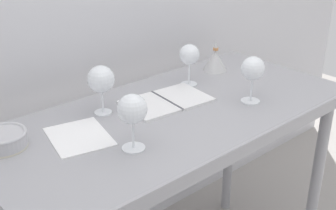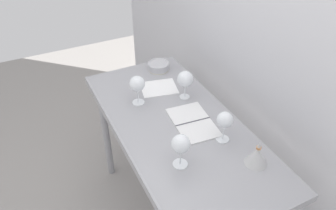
# 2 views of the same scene
# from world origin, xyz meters

# --- Properties ---
(back_wall) EXTENTS (3.80, 0.04, 2.60)m
(back_wall) POSITION_xyz_m (0.00, 0.49, 1.30)
(back_wall) COLOR silver
(back_wall) RESTS_ON ground_plane
(steel_counter) EXTENTS (1.40, 0.65, 0.90)m
(steel_counter) POSITION_xyz_m (0.00, -0.01, 0.79)
(steel_counter) COLOR #99999E
(steel_counter) RESTS_ON ground_plane
(wine_glass_near_left) EXTENTS (0.09, 0.09, 0.18)m
(wine_glass_near_left) POSITION_xyz_m (-0.28, -0.12, 1.03)
(wine_glass_near_left) COLOR white
(wine_glass_near_left) RESTS_ON steel_counter
(wine_glass_far_right) EXTENTS (0.08, 0.08, 0.17)m
(wine_glass_far_right) POSITION_xyz_m (0.22, 0.15, 1.02)
(wine_glass_far_right) COLOR white
(wine_glass_far_right) RESTS_ON steel_counter
(wine_glass_far_left) EXTENTS (0.10, 0.10, 0.18)m
(wine_glass_far_left) POSITION_xyz_m (-0.20, 0.15, 1.03)
(wine_glass_far_left) COLOR white
(wine_glass_far_left) RESTS_ON steel_counter
(wine_glass_near_right) EXTENTS (0.09, 0.09, 0.18)m
(wine_glass_near_right) POSITION_xyz_m (0.27, -0.13, 1.03)
(wine_glass_near_right) COLOR white
(wine_glass_near_right) RESTS_ON steel_counter
(open_notebook) EXTENTS (0.34, 0.24, 0.01)m
(open_notebook) POSITION_xyz_m (0.03, 0.08, 0.90)
(open_notebook) COLOR white
(open_notebook) RESTS_ON steel_counter
(tasting_sheet_upper) EXTENTS (0.22, 0.26, 0.00)m
(tasting_sheet_upper) POSITION_xyz_m (-0.36, 0.06, 0.90)
(tasting_sheet_upper) COLOR white
(tasting_sheet_upper) RESTS_ON steel_counter
(tasting_bowl) EXTENTS (0.15, 0.15, 0.05)m
(tasting_bowl) POSITION_xyz_m (-0.57, 0.15, 0.93)
(tasting_bowl) COLOR beige
(tasting_bowl) RESTS_ON steel_counter
(decanter_funnel) EXTENTS (0.11, 0.11, 0.14)m
(decanter_funnel) POSITION_xyz_m (0.43, 0.20, 0.95)
(decanter_funnel) COLOR #BBBBBB
(decanter_funnel) RESTS_ON steel_counter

